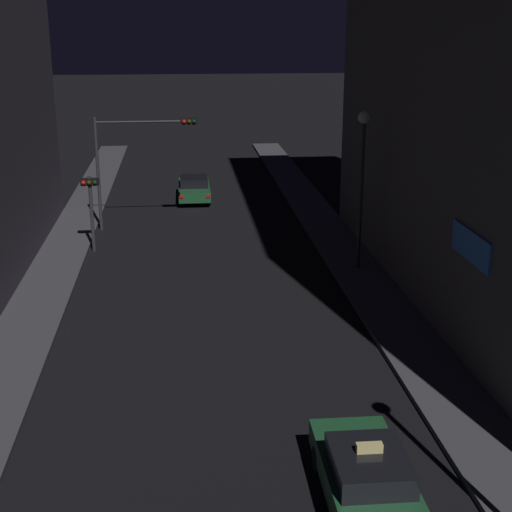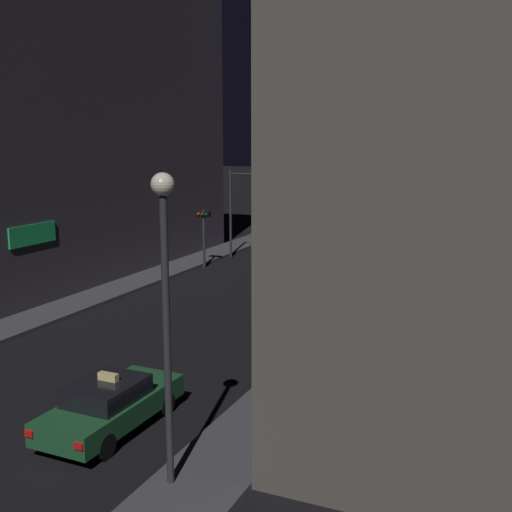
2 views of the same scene
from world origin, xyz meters
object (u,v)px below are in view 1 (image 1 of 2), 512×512
Objects in this scene: traffic_light_overhead at (135,149)px; traffic_light_left_kerb at (91,198)px; far_car at (194,188)px; taxi at (367,478)px; street_lamp_far_block at (362,160)px.

traffic_light_left_kerb is (-1.89, -3.64, -1.59)m from traffic_light_overhead.
traffic_light_overhead is 1.62× the size of traffic_light_left_kerb.
traffic_light_left_kerb is at bearing -117.39° from traffic_light_overhead.
traffic_light_left_kerb reaches higher than far_car.
taxi is at bearing -68.38° from traffic_light_left_kerb.
taxi is at bearing -84.22° from far_car.
far_car is 11.02m from traffic_light_left_kerb.
taxi is at bearing -102.81° from street_lamp_far_block.
taxi is 16.53m from street_lamp_far_block.
far_car is at bearing 95.78° from taxi.
traffic_light_left_kerb is at bearing -116.43° from far_car.
traffic_light_left_kerb is 12.29m from street_lamp_far_block.
traffic_light_overhead is 12.26m from street_lamp_far_block.
traffic_light_left_kerb is 0.53× the size of street_lamp_far_block.
traffic_light_overhead is 0.87× the size of street_lamp_far_block.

